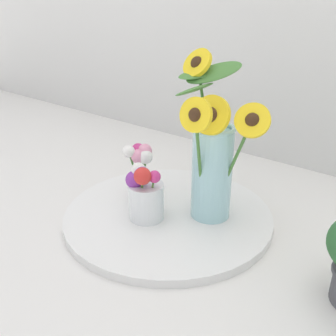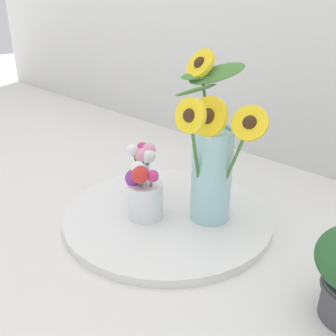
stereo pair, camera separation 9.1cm
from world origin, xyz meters
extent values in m
plane|color=silver|center=(0.00, 0.00, 0.00)|extent=(6.00, 6.00, 0.00)
cylinder|color=white|center=(0.02, 0.03, 0.01)|extent=(0.51, 0.51, 0.02)
cylinder|color=#9ED1D6|center=(0.11, 0.08, 0.13)|extent=(0.09, 0.09, 0.21)
torus|color=#9ED1D6|center=(0.11, 0.08, 0.24)|extent=(0.10, 0.10, 0.01)
cylinder|color=#427533|center=(0.08, 0.11, 0.22)|extent=(0.09, 0.03, 0.28)
cylinder|color=yellow|center=(0.04, 0.12, 0.37)|extent=(0.09, 0.05, 0.08)
sphere|color=#382314|center=(0.04, 0.12, 0.37)|extent=(0.03, 0.03, 0.03)
cylinder|color=#427533|center=(0.11, 0.02, 0.19)|extent=(0.03, 0.08, 0.21)
cylinder|color=yellow|center=(0.13, -0.01, 0.29)|extent=(0.08, 0.03, 0.08)
sphere|color=#382314|center=(0.13, -0.01, 0.29)|extent=(0.03, 0.03, 0.03)
cylinder|color=#427533|center=(0.12, 0.08, 0.16)|extent=(0.02, 0.06, 0.22)
cylinder|color=yellow|center=(0.12, 0.05, 0.28)|extent=(0.09, 0.04, 0.09)
sphere|color=#382314|center=(0.12, 0.05, 0.28)|extent=(0.04, 0.04, 0.04)
cylinder|color=#427533|center=(0.16, 0.08, 0.16)|extent=(0.08, 0.02, 0.21)
cylinder|color=yellow|center=(0.20, 0.09, 0.27)|extent=(0.09, 0.05, 0.09)
sphere|color=#382314|center=(0.20, 0.09, 0.27)|extent=(0.03, 0.03, 0.03)
ellipsoid|color=#477F38|center=(0.05, 0.09, 0.32)|extent=(0.06, 0.12, 0.03)
ellipsoid|color=#477F38|center=(0.05, 0.13, 0.35)|extent=(0.11, 0.12, 0.03)
ellipsoid|color=#477F38|center=(0.07, 0.13, 0.35)|extent=(0.14, 0.12, 0.07)
cylinder|color=white|center=(0.00, -0.02, 0.06)|extent=(0.08, 0.08, 0.09)
cylinder|color=#4C8438|center=(-0.02, -0.03, 0.08)|extent=(0.01, 0.01, 0.08)
sphere|color=purple|center=(-0.02, -0.04, 0.12)|extent=(0.04, 0.04, 0.04)
cylinder|color=#4C8438|center=(0.00, -0.04, 0.09)|extent=(0.02, 0.03, 0.10)
sphere|color=red|center=(0.01, -0.05, 0.14)|extent=(0.04, 0.04, 0.04)
cylinder|color=#4C8438|center=(-0.01, -0.03, 0.09)|extent=(0.03, 0.01, 0.09)
sphere|color=purple|center=(0.00, -0.03, 0.14)|extent=(0.04, 0.04, 0.04)
cylinder|color=#4C8438|center=(-0.01, -0.02, 0.10)|extent=(0.02, 0.01, 0.09)
sphere|color=white|center=(-0.02, -0.03, 0.14)|extent=(0.03, 0.03, 0.03)
cylinder|color=#4C8438|center=(0.02, -0.02, 0.09)|extent=(0.03, 0.01, 0.10)
sphere|color=#C6337A|center=(0.03, -0.02, 0.14)|extent=(0.03, 0.03, 0.03)
sphere|color=white|center=(-0.07, 0.04, 0.05)|extent=(0.06, 0.06, 0.06)
cylinder|color=white|center=(-0.07, 0.04, 0.10)|extent=(0.03, 0.03, 0.04)
cylinder|color=#427533|center=(-0.07, 0.05, 0.09)|extent=(0.01, 0.03, 0.11)
sphere|color=pink|center=(-0.07, 0.06, 0.15)|extent=(0.04, 0.04, 0.04)
cylinder|color=#427533|center=(-0.08, 0.03, 0.10)|extent=(0.03, 0.01, 0.09)
sphere|color=white|center=(-0.10, 0.03, 0.15)|extent=(0.03, 0.03, 0.03)
cylinder|color=#427533|center=(-0.08, 0.05, 0.09)|extent=(0.03, 0.02, 0.10)
sphere|color=#C6337A|center=(-0.10, 0.06, 0.15)|extent=(0.03, 0.03, 0.03)
cylinder|color=#427533|center=(-0.08, 0.05, 0.09)|extent=(0.01, 0.01, 0.09)
sphere|color=pink|center=(-0.08, 0.04, 0.14)|extent=(0.04, 0.04, 0.04)
cylinder|color=#427533|center=(-0.07, 0.05, 0.09)|extent=(0.01, 0.02, 0.10)
sphere|color=white|center=(-0.07, 0.05, 0.14)|extent=(0.04, 0.04, 0.04)
camera|label=1|loc=(0.54, -0.63, 0.51)|focal=42.00mm
camera|label=2|loc=(0.61, -0.57, 0.51)|focal=42.00mm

